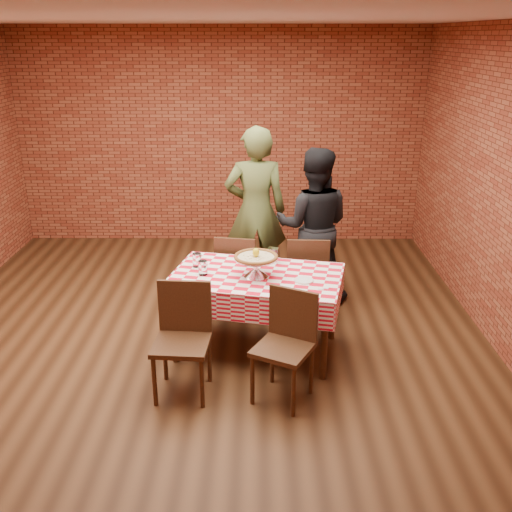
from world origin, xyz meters
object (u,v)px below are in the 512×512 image
water_glass_left (203,268)px  water_glass_right (197,260)px  pizza (256,257)px  condiment_caddy (273,255)px  chair_near_left (181,343)px  table (256,313)px  diner_black (313,226)px  chair_near_right (283,350)px  pizza_stand (256,267)px  diner_olive (256,211)px  chair_far_right (307,275)px  chair_far_left (239,273)px

water_glass_left → water_glass_right: 0.21m
pizza → condiment_caddy: pizza is taller
water_glass_right → condiment_caddy: 0.71m
pizza → chair_near_left: size_ratio=0.42×
pizza → water_glass_left: (-0.47, 0.03, -0.11)m
water_glass_left → water_glass_right: (-0.07, 0.19, 0.00)m
table → diner_black: size_ratio=0.88×
chair_near_left → chair_near_right: bearing=-1.1°
condiment_caddy → chair_near_left: (-0.75, -1.02, -0.37)m
pizza_stand → chair_near_right: (0.22, -0.76, -0.40)m
chair_near_left → pizza_stand: bearing=53.3°
water_glass_right → pizza_stand: bearing=-22.6°
diner_black → condiment_caddy: bearing=70.3°
table → diner_olive: 1.50m
chair_far_right → diner_olive: (-0.53, 0.66, 0.49)m
water_glass_right → condiment_caddy: bearing=8.3°
pizza → water_glass_right: (-0.55, 0.23, -0.11)m
diner_olive → chair_far_left: bearing=70.9°
pizza → water_glass_right: bearing=157.4°
pizza → chair_far_right: bearing=56.0°
condiment_caddy → diner_black: 0.98m
table → water_glass_right: bearing=160.7°
pizza → condiment_caddy: size_ratio=2.69×
chair_near_left → chair_near_right: (0.81, -0.07, -0.01)m
chair_far_left → water_glass_left: bearing=79.4°
pizza → diner_olive: size_ratio=0.21×
table → pizza_stand: size_ratio=3.82×
pizza_stand → pizza: 0.09m
condiment_caddy → pizza: bearing=-98.3°
table → water_glass_left: size_ratio=11.48×
pizza → diner_olive: (-0.01, 1.43, 0.00)m
condiment_caddy → chair_near_right: (0.06, -1.09, -0.38)m
water_glass_right → chair_far_left: bearing=58.6°
chair_far_left → diner_olive: bearing=-96.2°
condiment_caddy → chair_far_left: bearing=142.7°
pizza → pizza_stand: bearing=0.0°
pizza_stand → water_glass_left: (-0.47, 0.03, -0.02)m
pizza_stand → water_glass_left: 0.48m
chair_near_left → pizza: bearing=53.3°
table → pizza_stand: bearing=-97.1°
pizza_stand → pizza: (0.00, 0.00, 0.09)m
chair_far_left → chair_far_right: chair_far_right is taller
table → chair_far_left: bearing=103.4°
chair_near_right → chair_far_left: chair_near_right is taller
table → chair_near_left: size_ratio=1.62×
condiment_caddy → chair_near_right: bearing=-69.5°
water_glass_right → chair_far_left: (0.36, 0.59, -0.38)m
table → condiment_caddy: bearing=62.2°
table → diner_black: (0.60, 1.16, 0.47)m
table → chair_far_left: 0.81m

